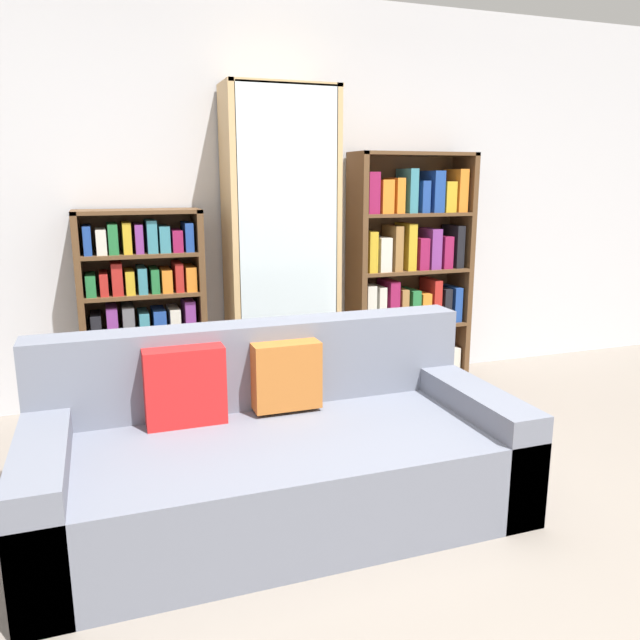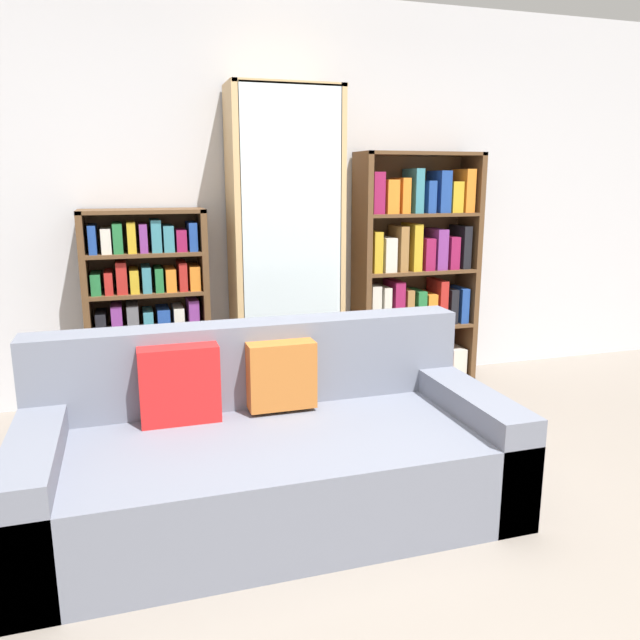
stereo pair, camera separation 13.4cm
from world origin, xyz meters
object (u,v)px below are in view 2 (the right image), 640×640
at_px(bookshelf_left, 149,314).
at_px(bookshelf_right, 415,276).
at_px(couch, 268,453).
at_px(display_cabinet, 285,248).
at_px(wine_bottle, 362,394).

relative_size(bookshelf_left, bookshelf_right, 0.78).
bearing_deg(bookshelf_left, couch, -73.62).
xyz_separation_m(display_cabinet, wine_bottle, (0.35, -0.57, -0.89)).
bearing_deg(wine_bottle, bookshelf_left, 155.16).
relative_size(couch, bookshelf_left, 1.62).
bearing_deg(couch, display_cabinet, 72.67).
height_order(display_cabinet, wine_bottle, display_cabinet).
relative_size(bookshelf_left, wine_bottle, 3.57).
bearing_deg(bookshelf_left, wine_bottle, -24.84).
bearing_deg(wine_bottle, display_cabinet, 121.42).
bearing_deg(display_cabinet, bookshelf_right, 0.89).
bearing_deg(couch, wine_bottle, 48.80).
height_order(couch, display_cabinet, display_cabinet).
relative_size(couch, bookshelf_right, 1.26).
bearing_deg(display_cabinet, bookshelf_left, 179.05).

